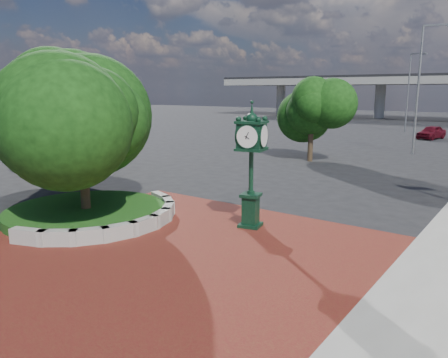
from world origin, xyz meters
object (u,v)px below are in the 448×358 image
Objects in this scene: parked_car at (431,132)px; post_clock at (251,161)px; street_lamp_far at (410,87)px; street_lamp_near at (422,80)px.

post_clock is at bearing -75.27° from parked_car.
post_clock is at bearing -83.29° from street_lamp_far.
street_lamp_near reaches higher than post_clock.
street_lamp_far is at bearing 96.71° from post_clock.
post_clock is at bearing -91.00° from street_lamp_near.
street_lamp_near reaches higher than parked_car.
parked_car is 13.61m from street_lamp_near.
street_lamp_far reaches higher than post_clock.
street_lamp_far is (-4.01, 6.65, 4.65)m from parked_car.
parked_car is at bearing 96.31° from street_lamp_near.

